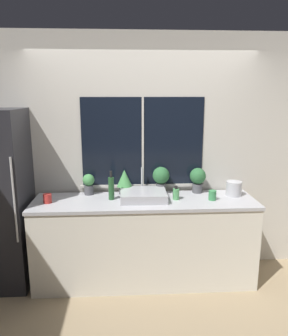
{
  "coord_description": "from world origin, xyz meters",
  "views": [
    {
      "loc": [
        -0.2,
        -3.01,
        2.04
      ],
      "look_at": [
        -0.01,
        0.31,
        1.28
      ],
      "focal_mm": 35.0,
      "sensor_mm": 36.0,
      "label": 1
    }
  ],
  "objects_px": {
    "sink": "(143,195)",
    "soap_bottle": "(176,194)",
    "potted_plant_far_left": "(89,183)",
    "potted_plant_center_right": "(161,178)",
    "potted_plant_center_left": "(124,180)",
    "mug_red": "(47,198)",
    "bottle_tall": "(111,188)",
    "kettle": "(234,188)",
    "mug_green": "(212,195)",
    "potted_plant_far_right": "(198,178)"
  },
  "relations": [
    {
      "from": "potted_plant_center_right",
      "to": "bottle_tall",
      "type": "distance_m",
      "value": 0.59
    },
    {
      "from": "mug_red",
      "to": "kettle",
      "type": "relative_size",
      "value": 0.54
    },
    {
      "from": "kettle",
      "to": "potted_plant_far_left",
      "type": "bearing_deg",
      "value": 175.15
    },
    {
      "from": "sink",
      "to": "mug_green",
      "type": "bearing_deg",
      "value": -5.88
    },
    {
      "from": "potted_plant_far_right",
      "to": "soap_bottle",
      "type": "height_order",
      "value": "potted_plant_far_right"
    },
    {
      "from": "mug_red",
      "to": "potted_plant_center_left",
      "type": "bearing_deg",
      "value": 18.72
    },
    {
      "from": "potted_plant_far_left",
      "to": "potted_plant_far_right",
      "type": "bearing_deg",
      "value": 0.0
    },
    {
      "from": "potted_plant_center_right",
      "to": "kettle",
      "type": "height_order",
      "value": "potted_plant_center_right"
    },
    {
      "from": "sink",
      "to": "potted_plant_far_right",
      "type": "relative_size",
      "value": 1.7
    },
    {
      "from": "potted_plant_center_right",
      "to": "mug_red",
      "type": "height_order",
      "value": "potted_plant_center_right"
    },
    {
      "from": "mug_green",
      "to": "soap_bottle",
      "type": "bearing_deg",
      "value": 173.82
    },
    {
      "from": "potted_plant_center_right",
      "to": "potted_plant_far_right",
      "type": "xyz_separation_m",
      "value": [
        0.42,
        -0.0,
        -0.01
      ]
    },
    {
      "from": "potted_plant_far_left",
      "to": "potted_plant_center_left",
      "type": "relative_size",
      "value": 0.84
    },
    {
      "from": "potted_plant_center_left",
      "to": "potted_plant_far_left",
      "type": "bearing_deg",
      "value": -180.0
    },
    {
      "from": "potted_plant_far_left",
      "to": "soap_bottle",
      "type": "distance_m",
      "value": 0.98
    },
    {
      "from": "mug_green",
      "to": "potted_plant_far_right",
      "type": "bearing_deg",
      "value": 109.8
    },
    {
      "from": "potted_plant_far_right",
      "to": "mug_green",
      "type": "xyz_separation_m",
      "value": [
        0.1,
        -0.28,
        -0.12
      ]
    },
    {
      "from": "potted_plant_far_right",
      "to": "bottle_tall",
      "type": "distance_m",
      "value": 0.99
    },
    {
      "from": "potted_plant_center_left",
      "to": "soap_bottle",
      "type": "distance_m",
      "value": 0.61
    },
    {
      "from": "potted_plant_center_left",
      "to": "mug_red",
      "type": "bearing_deg",
      "value": -161.28
    },
    {
      "from": "potted_plant_far_right",
      "to": "potted_plant_center_left",
      "type": "bearing_deg",
      "value": 180.0
    },
    {
      "from": "potted_plant_center_right",
      "to": "potted_plant_far_right",
      "type": "distance_m",
      "value": 0.42
    },
    {
      "from": "bottle_tall",
      "to": "mug_green",
      "type": "distance_m",
      "value": 1.08
    },
    {
      "from": "potted_plant_far_right",
      "to": "soap_bottle",
      "type": "bearing_deg",
      "value": -140.14
    },
    {
      "from": "potted_plant_far_left",
      "to": "mug_green",
      "type": "relative_size",
      "value": 2.24
    },
    {
      "from": "potted_plant_far_right",
      "to": "kettle",
      "type": "xyz_separation_m",
      "value": [
        0.38,
        -0.14,
        -0.08
      ]
    },
    {
      "from": "potted_plant_far_left",
      "to": "kettle",
      "type": "xyz_separation_m",
      "value": [
        1.61,
        -0.14,
        -0.04
      ]
    },
    {
      "from": "sink",
      "to": "soap_bottle",
      "type": "bearing_deg",
      "value": -5.54
    },
    {
      "from": "mug_green",
      "to": "mug_red",
      "type": "distance_m",
      "value": 1.73
    },
    {
      "from": "mug_red",
      "to": "kettle",
      "type": "bearing_deg",
      "value": 3.82
    },
    {
      "from": "sink",
      "to": "mug_red",
      "type": "xyz_separation_m",
      "value": [
        -1.0,
        -0.07,
        0.0
      ]
    },
    {
      "from": "sink",
      "to": "potted_plant_center_left",
      "type": "bearing_deg",
      "value": 134.62
    },
    {
      "from": "sink",
      "to": "potted_plant_far_left",
      "type": "height_order",
      "value": "sink"
    },
    {
      "from": "mug_green",
      "to": "mug_red",
      "type": "height_order",
      "value": "mug_green"
    },
    {
      "from": "potted_plant_far_left",
      "to": "mug_red",
      "type": "bearing_deg",
      "value": -145.84
    },
    {
      "from": "potted_plant_center_right",
      "to": "potted_plant_far_right",
      "type": "bearing_deg",
      "value": -0.0
    },
    {
      "from": "potted_plant_far_left",
      "to": "potted_plant_center_right",
      "type": "xyz_separation_m",
      "value": [
        0.81,
        0.0,
        0.05
      ]
    },
    {
      "from": "sink",
      "to": "potted_plant_far_right",
      "type": "height_order",
      "value": "sink"
    },
    {
      "from": "potted_plant_center_right",
      "to": "kettle",
      "type": "xyz_separation_m",
      "value": [
        0.8,
        -0.14,
        -0.1
      ]
    },
    {
      "from": "soap_bottle",
      "to": "kettle",
      "type": "bearing_deg",
      "value": 8.59
    },
    {
      "from": "potted_plant_far_right",
      "to": "mug_red",
      "type": "bearing_deg",
      "value": -170.58
    },
    {
      "from": "mug_green",
      "to": "mug_red",
      "type": "xyz_separation_m",
      "value": [
        -1.73,
        0.01,
        -0.0
      ]
    },
    {
      "from": "potted_plant_center_left",
      "to": "bottle_tall",
      "type": "xyz_separation_m",
      "value": [
        -0.14,
        -0.2,
        -0.03
      ]
    },
    {
      "from": "sink",
      "to": "kettle",
      "type": "relative_size",
      "value": 2.73
    },
    {
      "from": "potted_plant_far_left",
      "to": "potted_plant_center_left",
      "type": "bearing_deg",
      "value": 0.0
    },
    {
      "from": "sink",
      "to": "kettle",
      "type": "bearing_deg",
      "value": 3.73
    },
    {
      "from": "sink",
      "to": "mug_green",
      "type": "distance_m",
      "value": 0.74
    },
    {
      "from": "sink",
      "to": "potted_plant_center_right",
      "type": "height_order",
      "value": "potted_plant_center_right"
    },
    {
      "from": "potted_plant_center_left",
      "to": "mug_red",
      "type": "relative_size",
      "value": 2.91
    },
    {
      "from": "sink",
      "to": "soap_bottle",
      "type": "xyz_separation_m",
      "value": [
        0.35,
        -0.03,
        0.02
      ]
    }
  ]
}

